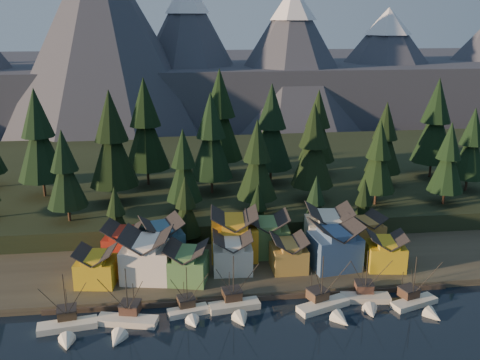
{
  "coord_description": "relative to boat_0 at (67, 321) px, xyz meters",
  "views": [
    {
      "loc": [
        -14.41,
        -77.43,
        53.62
      ],
      "look_at": [
        -0.57,
        30.0,
        20.29
      ],
      "focal_mm": 40.0,
      "sensor_mm": 36.0,
      "label": 1
    }
  ],
  "objects": [
    {
      "name": "ground",
      "position": [
        34.2,
        -8.36,
        -2.13
      ],
      "size": [
        500.0,
        500.0,
        0.0
      ],
      "primitive_type": "plane",
      "color": "black",
      "rests_on": "ground"
    },
    {
      "name": "shore_strip",
      "position": [
        34.2,
        31.64,
        -1.38
      ],
      "size": [
        400.0,
        50.0,
        1.5
      ],
      "primitive_type": "cube",
      "color": "#332E25",
      "rests_on": "ground"
    },
    {
      "name": "hillside",
      "position": [
        34.2,
        81.64,
        0.87
      ],
      "size": [
        420.0,
        100.0,
        6.0
      ],
      "primitive_type": "cube",
      "color": "black",
      "rests_on": "ground"
    },
    {
      "name": "dock",
      "position": [
        34.2,
        8.14,
        -1.63
      ],
      "size": [
        80.0,
        4.0,
        1.0
      ],
      "primitive_type": "cube",
      "color": "#4D4237",
      "rests_on": "ground"
    },
    {
      "name": "mountain_ridge",
      "position": [
        30.01,
        205.23,
        23.93
      ],
      "size": [
        560.0,
        190.0,
        90.0
      ],
      "color": "#484E5D",
      "rests_on": "ground"
    },
    {
      "name": "boat_0",
      "position": [
        0.0,
        0.0,
        0.0
      ],
      "size": [
        10.97,
        11.68,
        11.59
      ],
      "rotation": [
        0.0,
        0.0,
        0.15
      ],
      "color": "white",
      "rests_on": "ground"
    },
    {
      "name": "boat_1",
      "position": [
        10.05,
        0.14,
        0.03
      ],
      "size": [
        11.71,
        12.31,
        11.94
      ],
      "rotation": [
        0.0,
        0.0,
        -0.24
      ],
      "color": "silver",
      "rests_on": "ground"
    },
    {
      "name": "boat_2",
      "position": [
        21.64,
        2.51,
        0.01
      ],
      "size": [
        8.28,
        8.85,
        10.5
      ],
      "rotation": [
        0.0,
        0.0,
        0.22
      ],
      "color": "silver",
      "rests_on": "ground"
    },
    {
      "name": "boat_3",
      "position": [
        30.44,
        3.01,
        0.18
      ],
      "size": [
        10.29,
        10.96,
        11.94
      ],
      "rotation": [
        0.0,
        0.0,
        0.14
      ],
      "color": "beige",
      "rests_on": "ground"
    },
    {
      "name": "boat_4",
      "position": [
        47.58,
        0.85,
        0.07
      ],
      "size": [
        11.16,
        11.6,
        11.87
      ],
      "rotation": [
        0.0,
        0.0,
        0.36
      ],
      "color": "silver",
      "rests_on": "ground"
    },
    {
      "name": "boat_5",
      "position": [
        56.09,
        2.71,
        0.1
      ],
      "size": [
        10.04,
        10.71,
        11.58
      ],
      "rotation": [
        0.0,
        0.0,
        -0.13
      ],
      "color": "beige",
      "rests_on": "ground"
    },
    {
      "name": "boat_6",
      "position": [
        65.32,
        -0.18,
        -0.02
      ],
      "size": [
        10.15,
        10.6,
        11.15
      ],
      "rotation": [
        0.0,
        0.0,
        0.32
      ],
      "color": "beige",
      "rests_on": "ground"
    },
    {
      "name": "house_front_0",
      "position": [
        3.53,
        14.9,
        3.4
      ],
      "size": [
        8.65,
        8.29,
        7.66
      ],
      "rotation": [
        0.0,
        0.0,
        -0.15
      ],
      "color": "gold",
      "rests_on": "shore_strip"
    },
    {
      "name": "house_front_1",
      "position": [
        13.66,
        16.12,
        4.72
      ],
      "size": [
        11.39,
        11.08,
        10.18
      ],
      "rotation": [
        0.0,
        0.0,
        -0.18
      ],
      "color": "white",
      "rests_on": "shore_strip"
    },
    {
      "name": "house_front_2",
      "position": [
        21.67,
        13.88,
        3.55
      ],
      "size": [
        9.78,
        9.82,
        7.95
      ],
      "rotation": [
        0.0,
        0.0,
        -0.23
      ],
      "color": "#4B7F44",
      "rests_on": "shore_strip"
    },
    {
      "name": "house_front_3",
      "position": [
        31.44,
        17.13,
        3.73
      ],
      "size": [
        8.54,
        8.17,
        8.29
      ],
      "rotation": [
        0.0,
        0.0,
        -0.05
      ],
      "color": "silver",
      "rests_on": "shore_strip"
    },
    {
      "name": "house_front_4",
      "position": [
        43.44,
        16.29,
        3.28
      ],
      "size": [
        7.29,
        7.86,
        7.43
      ],
      "rotation": [
        0.0,
        0.0,
        0.01
      ],
      "color": "olive",
      "rests_on": "shore_strip"
    },
    {
      "name": "house_front_5",
      "position": [
        53.45,
        16.12,
        4.82
      ],
      "size": [
        10.99,
        10.23,
        10.37
      ],
      "rotation": [
        0.0,
        0.0,
        0.13
      ],
      "color": "#365480",
      "rests_on": "shore_strip"
    },
    {
      "name": "house_front_6",
      "position": [
        64.23,
        14.35,
        3.46
      ],
      "size": [
        8.76,
        8.4,
        7.78
      ],
      "rotation": [
        0.0,
        0.0,
        -0.15
      ],
      "color": "gold",
      "rests_on": "shore_strip"
    },
    {
      "name": "house_back_0",
      "position": [
        8.3,
        24.53,
        3.99
      ],
      "size": [
        9.36,
        9.1,
        8.8
      ],
      "rotation": [
        0.0,
        0.0,
        -0.19
      ],
      "color": "maroon",
      "rests_on": "shore_strip"
    },
    {
      "name": "house_back_1",
      "position": [
        16.64,
        24.27,
        4.43
      ],
      "size": [
        10.45,
        10.52,
        9.64
      ],
      "rotation": [
        0.0,
        0.0,
        0.25
      ],
      "color": "#345F7B",
      "rests_on": "shore_strip"
    },
    {
      "name": "house_back_2",
      "position": [
        32.67,
        24.04,
        5.07
      ],
      "size": [
        10.95,
        10.18,
        10.85
      ],
      "rotation": [
        0.0,
        0.0,
        -0.08
      ],
      "color": "gold",
      "rests_on": "shore_strip"
    },
    {
      "name": "house_back_3",
      "position": [
        40.15,
        24.44,
        4.44
      ],
      "size": [
        9.99,
        9.01,
        9.65
      ],
      "rotation": [
        0.0,
        0.0,
        -0.06
      ],
      "color": "#4D7B42",
      "rests_on": "shore_strip"
    },
    {
      "name": "house_back_4",
      "position": [
        54.25,
        23.6,
        5.09
      ],
      "size": [
        10.95,
        10.59,
        10.88
      ],
      "rotation": [
        0.0,
        0.0,
        -0.11
      ],
      "color": "beige",
      "rests_on": "shore_strip"
    },
    {
      "name": "house_back_5",
      "position": [
        63.86,
        25.47,
        3.56
      ],
      "size": [
        8.29,
        8.36,
        7.97
      ],
      "rotation": [
        0.0,
        0.0,
        0.19
      ],
      "color": "olive",
      "rests_on": "shore_strip"
    },
    {
      "name": "tree_hill_1",
      "position": [
        -15.8,
        59.64,
        20.22
      ],
      "size": [
        12.83,
        12.83,
        29.9
      ],
      "color": "#332319",
      "rests_on": "hillside"
    },
    {
      "name": "tree_hill_2",
      "position": [
        -5.8,
        39.64,
        16.23
      ],
      "size": [
        9.71,
        9.71,
        22.62
      ],
      "color": "#332319",
      "rests_on": "hillside"
    },
    {
      "name": "tree_hill_3",
      "position": [
        4.2,
        51.64,
        20.36
      ],
      "size": [
        12.94,
        12.94,
        30.15
      ],
      "color": "#332319",
      "rests_on": "hillside"
    },
    {
      "name": "tree_hill_4",
      "position": [
        12.2,
        66.64,
        21.06
      ],
      "size": [
        13.49,
        13.49,
        31.43
      ],
      "color": "#332319",
      "rests_on": "hillside"
    },
    {
      "name": "tree_hill_5",
      "position": [
        22.2,
        41.64,
        15.7
      ],
      "size": [
        9.29,
        9.29,
        21.64
      ],
      "color": "#332319",
      "rests_on": "hillside"
    },
    {
      "name": "tree_hill_6",
      "position": [
        30.2,
        56.64,
        19.4
      ],
      "size": [
        12.19,
        12.19,
        28.4
      ],
      "color": "#332319",
      "rests_on": "hillside"
    },
    {
      "name": "tree_hill_7",
      "position": [
        40.2,
        39.64,
        16.96
      ],
      "size": [
        10.28,
        10.28,
        23.94
      ],
      "color": "#332319",
      "rests_on": "hillside"
    },
    {
      "name": "tree_hill_8",
      "position": [
        48.2,
        63.64,
        20.03
      ],
      "size": [
        12.69,
        12.69,
        29.56
      ],
      "color": "#332319",
      "rests_on": "hillside"
    },
    {
      "name": "tree_hill_9",
      "position": [
        56.2,
        46.64,
        18.32
      ],
      "size": [
        11.34,
        11.34,
        26.42
      ],
      "color": "#332319",
      "rests_on": "hillside"
    },
    {
      "name": "tree_hill_10",
      "position": [
        64.2,
        71.64,
        18.36
      ],
      "size": [
        11.37,
        11.37,
        26.49
      ],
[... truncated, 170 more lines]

